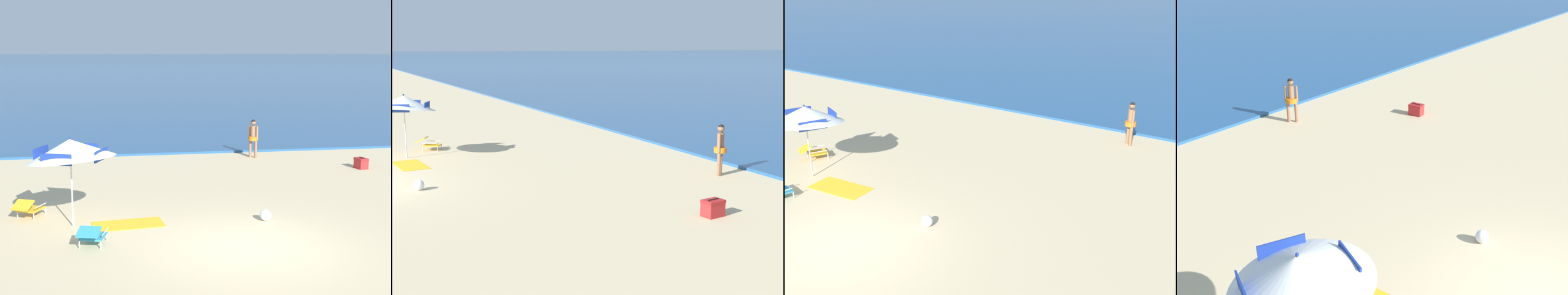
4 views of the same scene
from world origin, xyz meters
TOP-DOWN VIEW (x-y plane):
  - beach_umbrella_striped_main at (-3.93, 2.30)m, footprint 3.18×3.17m
  - person_standing_near_shore at (3.11, 10.64)m, footprint 0.39×0.39m
  - cooler_box at (6.51, 7.74)m, footprint 0.42×0.54m
  - beach_ball at (1.01, 1.92)m, footprint 0.30×0.30m

SIDE VIEW (x-z plane):
  - beach_ball at x=1.01m, z-range 0.00..0.30m
  - cooler_box at x=6.51m, z-range -0.01..0.42m
  - person_standing_near_shore at x=3.11m, z-range 0.12..1.71m
  - beach_umbrella_striped_main at x=-3.93m, z-range 0.80..3.15m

